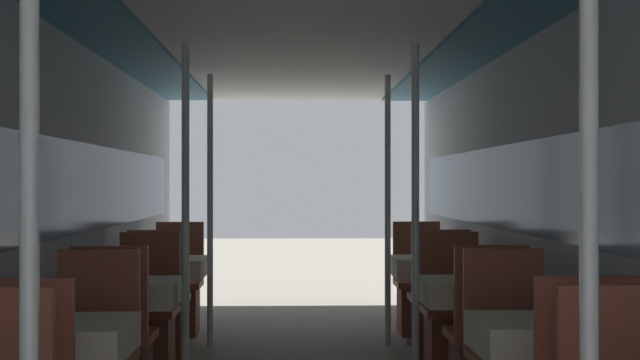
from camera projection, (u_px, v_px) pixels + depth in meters
The scene contains 21 objects.
wall_left at pixel (39, 219), 4.84m from camera, with size 0.05×9.88×2.22m.
wall_right at pixel (560, 218), 4.93m from camera, with size 0.05×9.88×2.22m.
ceiling_panel at pixel (302, 13), 4.89m from camera, with size 2.87×9.88×0.07m.
support_pole_left_0 at pixel (29, 268), 2.30m from camera, with size 0.05×0.05×2.22m.
dining_table_left_1 at pixel (64, 346), 3.95m from camera, with size 0.58×0.58×0.72m.
dining_table_left_2 at pixel (132, 298), 5.61m from camera, with size 0.58×0.58×0.72m.
chair_left_far_2 at pixel (146, 332), 6.14m from camera, with size 0.42×0.42×0.98m.
support_pole_left_2 at pixel (185, 218), 5.62m from camera, with size 0.05×0.05×2.22m.
dining_table_left_3 at pixel (169, 272), 7.27m from camera, with size 0.58×0.58×0.72m.
chair_left_near_3 at pixel (159, 319), 6.75m from camera, with size 0.42×0.42×0.98m.
chair_left_far_3 at pixel (178, 300), 7.80m from camera, with size 0.42×0.42×0.98m.
support_pole_left_3 at pixel (210, 210), 7.29m from camera, with size 0.05×0.05×2.22m.
support_pole_right_0 at pixel (589, 266), 2.34m from camera, with size 0.05×0.05×2.22m.
dining_table_right_1 at pixel (540, 344), 4.01m from camera, with size 0.58×0.58×0.72m.
dining_table_right_2 at pixel (468, 297), 5.67m from camera, with size 0.58×0.58×0.72m.
chair_right_far_2 at pixel (453, 331), 6.20m from camera, with size 0.42×0.42×0.98m.
support_pole_right_2 at pixel (415, 217), 5.67m from camera, with size 0.05×0.05×2.22m.
dining_table_right_3 at pixel (428, 271), 7.34m from camera, with size 0.58×0.58×0.72m.
chair_right_near_3 at pixel (438, 317), 6.81m from camera, with size 0.42×0.42×0.98m.
chair_right_far_3 at pixel (419, 299), 7.86m from camera, with size 0.42×0.42×0.98m.
support_pole_right_3 at pixel (388, 210), 7.33m from camera, with size 0.05×0.05×2.22m.
Camera 1 is at (-0.05, -1.34, 1.33)m, focal length 50.00 mm.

